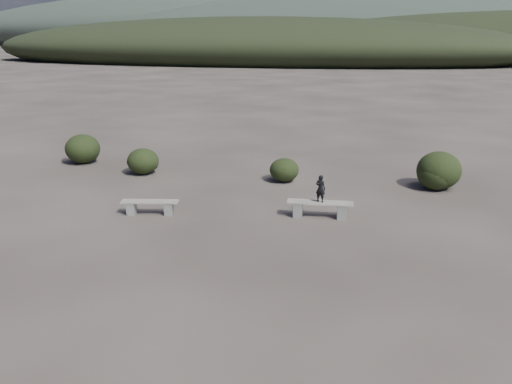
# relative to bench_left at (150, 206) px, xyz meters

# --- Properties ---
(ground) EXTENTS (1200.00, 1200.00, 0.00)m
(ground) POSITION_rel_bench_left_xyz_m (2.72, -3.77, -0.27)
(ground) COLOR #322B27
(ground) RESTS_ON ground
(bench_left) EXTENTS (1.81, 0.76, 0.44)m
(bench_left) POSITION_rel_bench_left_xyz_m (0.00, 0.00, 0.00)
(bench_left) COLOR slate
(bench_left) RESTS_ON ground
(bench_right) EXTENTS (2.05, 0.65, 0.50)m
(bench_right) POSITION_rel_bench_left_xyz_m (5.17, 1.10, 0.04)
(bench_right) COLOR slate
(bench_right) RESTS_ON ground
(seated_person) EXTENTS (0.35, 0.28, 0.85)m
(seated_person) POSITION_rel_bench_left_xyz_m (5.17, 1.10, 0.66)
(seated_person) COLOR black
(seated_person) RESTS_ON bench_right
(shrub_a) EXTENTS (1.26, 1.26, 1.03)m
(shrub_a) POSITION_rel_bench_left_xyz_m (-2.43, 4.30, 0.25)
(shrub_a) COLOR black
(shrub_a) RESTS_ON ground
(shrub_c) EXTENTS (1.12, 1.12, 0.90)m
(shrub_c) POSITION_rel_bench_left_xyz_m (3.30, 4.69, 0.18)
(shrub_c) COLOR black
(shrub_c) RESTS_ON ground
(shrub_d) EXTENTS (1.57, 1.57, 1.37)m
(shrub_d) POSITION_rel_bench_left_xyz_m (8.91, 5.22, 0.42)
(shrub_d) COLOR black
(shrub_d) RESTS_ON ground
(shrub_e) EXTENTS (1.35, 1.35, 1.13)m
(shrub_e) POSITION_rel_bench_left_xyz_m (8.83, 5.10, 0.29)
(shrub_e) COLOR black
(shrub_e) RESTS_ON ground
(shrub_f) EXTENTS (1.48, 1.48, 1.26)m
(shrub_f) POSITION_rel_bench_left_xyz_m (-5.80, 5.25, 0.36)
(shrub_f) COLOR black
(shrub_f) RESTS_ON ground
(mountain_ridges) EXTENTS (500.00, 400.00, 56.00)m
(mountain_ridges) POSITION_rel_bench_left_xyz_m (-4.76, 335.29, 10.57)
(mountain_ridges) COLOR black
(mountain_ridges) RESTS_ON ground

